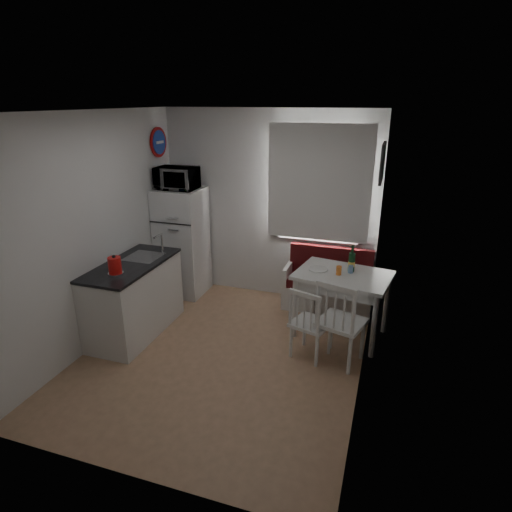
# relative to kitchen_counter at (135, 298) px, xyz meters

# --- Properties ---
(floor) EXTENTS (3.00, 3.50, 0.02)m
(floor) POSITION_rel_kitchen_counter_xyz_m (1.20, -0.16, -0.46)
(floor) COLOR #A27956
(floor) RESTS_ON ground
(ceiling) EXTENTS (3.00, 3.50, 0.02)m
(ceiling) POSITION_rel_kitchen_counter_xyz_m (1.20, -0.16, 2.14)
(ceiling) COLOR white
(ceiling) RESTS_ON wall_back
(wall_back) EXTENTS (3.00, 0.02, 2.60)m
(wall_back) POSITION_rel_kitchen_counter_xyz_m (1.20, 1.59, 0.84)
(wall_back) COLOR white
(wall_back) RESTS_ON floor
(wall_front) EXTENTS (3.00, 0.02, 2.60)m
(wall_front) POSITION_rel_kitchen_counter_xyz_m (1.20, -1.91, 0.84)
(wall_front) COLOR white
(wall_front) RESTS_ON floor
(wall_left) EXTENTS (0.02, 3.50, 2.60)m
(wall_left) POSITION_rel_kitchen_counter_xyz_m (-0.30, -0.16, 0.84)
(wall_left) COLOR white
(wall_left) RESTS_ON floor
(wall_right) EXTENTS (0.02, 3.50, 2.60)m
(wall_right) POSITION_rel_kitchen_counter_xyz_m (2.70, -0.16, 0.84)
(wall_right) COLOR white
(wall_right) RESTS_ON floor
(window) EXTENTS (1.22, 0.06, 1.47)m
(window) POSITION_rel_kitchen_counter_xyz_m (1.90, 1.56, 1.17)
(window) COLOR white
(window) RESTS_ON wall_back
(curtain) EXTENTS (1.35, 0.02, 1.50)m
(curtain) POSITION_rel_kitchen_counter_xyz_m (1.90, 1.49, 1.22)
(curtain) COLOR white
(curtain) RESTS_ON wall_back
(kitchen_counter) EXTENTS (0.62, 1.32, 1.16)m
(kitchen_counter) POSITION_rel_kitchen_counter_xyz_m (0.00, 0.00, 0.00)
(kitchen_counter) COLOR white
(kitchen_counter) RESTS_ON floor
(wall_sign) EXTENTS (0.03, 0.40, 0.40)m
(wall_sign) POSITION_rel_kitchen_counter_xyz_m (-0.27, 1.29, 1.69)
(wall_sign) COLOR #1A3AA0
(wall_sign) RESTS_ON wall_left
(picture_frame) EXTENTS (0.04, 0.52, 0.42)m
(picture_frame) POSITION_rel_kitchen_counter_xyz_m (2.67, 0.94, 1.59)
(picture_frame) COLOR black
(picture_frame) RESTS_ON wall_right
(bench) EXTENTS (1.17, 0.45, 0.84)m
(bench) POSITION_rel_kitchen_counter_xyz_m (2.12, 1.35, -0.18)
(bench) COLOR white
(bench) RESTS_ON floor
(dining_table) EXTENTS (1.17, 0.92, 0.80)m
(dining_table) POSITION_rel_kitchen_counter_xyz_m (2.38, 0.71, 0.25)
(dining_table) COLOR white
(dining_table) RESTS_ON floor
(chair_left) EXTENTS (0.49, 0.48, 0.45)m
(chair_left) POSITION_rel_kitchen_counter_xyz_m (2.13, 0.05, 0.06)
(chair_left) COLOR white
(chair_left) RESTS_ON floor
(chair_right) EXTENTS (0.56, 0.55, 0.52)m
(chair_right) POSITION_rel_kitchen_counter_xyz_m (2.45, 0.04, 0.15)
(chair_right) COLOR white
(chair_right) RESTS_ON floor
(fridge) EXTENTS (0.62, 0.62, 1.55)m
(fridge) POSITION_rel_kitchen_counter_xyz_m (0.02, 1.24, 0.32)
(fridge) COLOR white
(fridge) RESTS_ON floor
(microwave) EXTENTS (0.54, 0.37, 0.30)m
(microwave) POSITION_rel_kitchen_counter_xyz_m (0.02, 1.19, 1.24)
(microwave) COLOR white
(microwave) RESTS_ON fridge
(kettle) EXTENTS (0.17, 0.17, 0.22)m
(kettle) POSITION_rel_kitchen_counter_xyz_m (0.05, -0.36, 0.56)
(kettle) COLOR red
(kettle) RESTS_ON kitchen_counter
(wine_bottle) EXTENTS (0.08, 0.08, 0.32)m
(wine_bottle) POSITION_rel_kitchen_counter_xyz_m (2.45, 0.81, 0.50)
(wine_bottle) COLOR #143F1F
(wine_bottle) RESTS_ON dining_table
(drinking_glass_orange) EXTENTS (0.06, 0.06, 0.10)m
(drinking_glass_orange) POSITION_rel_kitchen_counter_xyz_m (2.33, 0.66, 0.39)
(drinking_glass_orange) COLOR orange
(drinking_glass_orange) RESTS_ON dining_table
(drinking_glass_blue) EXTENTS (0.06, 0.06, 0.10)m
(drinking_glass_blue) POSITION_rel_kitchen_counter_xyz_m (2.45, 0.76, 0.39)
(drinking_glass_blue) COLOR #769CC9
(drinking_glass_blue) RESTS_ON dining_table
(plate) EXTENTS (0.23, 0.23, 0.02)m
(plate) POSITION_rel_kitchen_counter_xyz_m (2.08, 0.73, 0.35)
(plate) COLOR white
(plate) RESTS_ON dining_table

